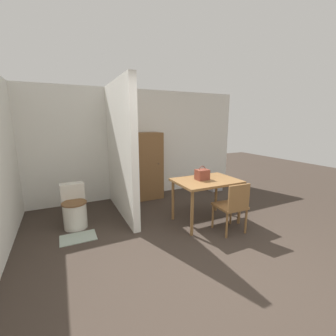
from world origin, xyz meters
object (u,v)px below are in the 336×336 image
Objects in this scene: dining_table at (206,185)px; wooden_chair at (233,205)px; space_heater at (215,182)px; wooden_cabinet at (148,166)px; handbag at (202,174)px; toilet at (75,209)px.

wooden_chair is at bearing -74.18° from dining_table.
space_heater is at bearing 61.73° from wooden_chair.
wooden_cabinet is (-0.61, 2.22, 0.30)m from wooden_chair.
dining_table is at bearing -38.45° from handbag.
handbag is (2.07, -0.77, 0.56)m from toilet.
toilet is 3.50m from space_heater.
wooden_chair is 0.55× the size of wooden_cabinet.
wooden_chair is 1.17× the size of toilet.
space_heater is at bearing 9.92° from toilet.
toilet is 2.92× the size of handbag.
handbag is at bearing -76.29° from wooden_cabinet.
handbag is (-0.06, 0.05, 0.18)m from dining_table.
toilet is (-2.28, 1.35, -0.16)m from wooden_chair.
dining_table is at bearing -74.74° from wooden_cabinet.
wooden_chair is at bearing -30.57° from toilet.
handbag is at bearing -134.89° from space_heater.
wooden_cabinet reaches higher than space_heater.
handbag reaches higher than dining_table.
dining_table reaches higher than toilet.
wooden_cabinet is (-0.46, 1.69, 0.08)m from dining_table.
wooden_cabinet is 1.87m from space_heater.
wooden_chair is 3.43× the size of handbag.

